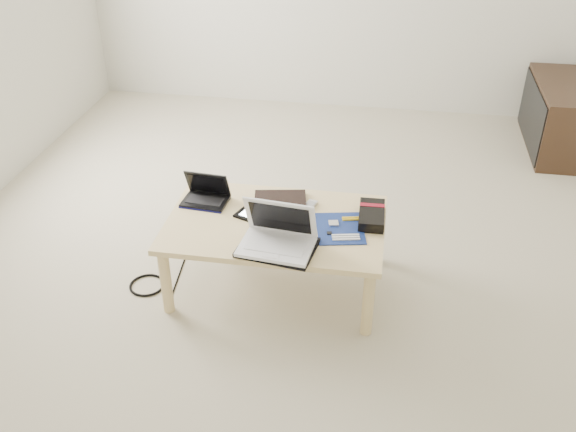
% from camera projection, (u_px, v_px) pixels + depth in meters
% --- Properties ---
extents(ground, '(4.00, 4.00, 0.00)m').
position_uv_depth(ground, '(291.00, 230.00, 3.90)').
color(ground, '#BAB297').
rests_on(ground, ground).
extents(coffee_table, '(1.10, 0.70, 0.40)m').
position_uv_depth(coffee_table, '(276.00, 230.00, 3.27)').
color(coffee_table, tan).
rests_on(coffee_table, ground).
extents(media_cabinet, '(0.41, 0.90, 0.50)m').
position_uv_depth(media_cabinet, '(559.00, 117.00, 4.72)').
color(media_cabinet, '#352115').
rests_on(media_cabinet, ground).
extents(book, '(0.31, 0.27, 0.03)m').
position_uv_depth(book, '(280.00, 203.00, 3.37)').
color(book, black).
rests_on(book, coffee_table).
extents(netbook, '(0.25, 0.19, 0.16)m').
position_uv_depth(netbook, '(206.00, 196.00, 3.39)').
color(netbook, black).
rests_on(netbook, coffee_table).
extents(tablet, '(0.30, 0.26, 0.01)m').
position_uv_depth(tablet, '(263.00, 214.00, 3.29)').
color(tablet, black).
rests_on(tablet, coffee_table).
extents(remote, '(0.11, 0.22, 0.02)m').
position_uv_depth(remote, '(305.00, 211.00, 3.31)').
color(remote, silver).
rests_on(remote, coffee_table).
extents(neoprene_sleeve, '(0.39, 0.31, 0.02)m').
position_uv_depth(neoprene_sleeve, '(277.00, 247.00, 3.03)').
color(neoprene_sleeve, black).
rests_on(neoprene_sleeve, coffee_table).
extents(white_laptop, '(0.36, 0.28, 0.23)m').
position_uv_depth(white_laptop, '(278.00, 237.00, 3.01)').
color(white_laptop, white).
rests_on(white_laptop, neoprene_sleeve).
extents(motherboard, '(0.28, 0.33, 0.01)m').
position_uv_depth(motherboard, '(340.00, 228.00, 3.18)').
color(motherboard, '#0D1A56').
rests_on(motherboard, coffee_table).
extents(gpu_box, '(0.13, 0.26, 0.06)m').
position_uv_depth(gpu_box, '(372.00, 215.00, 3.24)').
color(gpu_box, black).
rests_on(gpu_box, coffee_table).
extents(cable_coil, '(0.10, 0.10, 0.01)m').
position_uv_depth(cable_coil, '(261.00, 215.00, 3.28)').
color(cable_coil, black).
rests_on(cable_coil, coffee_table).
extents(floor_cable_coil, '(0.24, 0.24, 0.01)m').
position_uv_depth(floor_cable_coil, '(147.00, 285.00, 3.44)').
color(floor_cable_coil, black).
rests_on(floor_cable_coil, ground).
extents(floor_cable_trail, '(0.04, 0.38, 0.01)m').
position_uv_depth(floor_cable_trail, '(178.00, 278.00, 3.49)').
color(floor_cable_trail, black).
rests_on(floor_cable_trail, ground).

